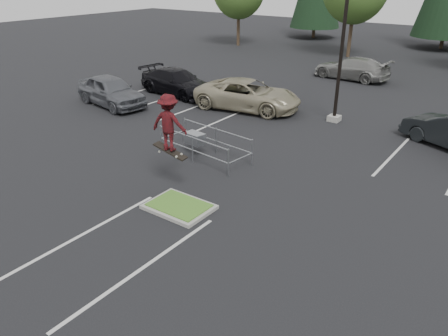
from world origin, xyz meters
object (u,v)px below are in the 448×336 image
Objects in this scene: cart_corral at (197,139)px; car_l_tan at (247,95)px; car_far_silver at (352,68)px; light_pole at (343,33)px; car_l_grey at (110,91)px; skateboarder at (169,123)px; car_l_black at (177,82)px.

cart_corral is 7.30m from car_l_tan.
cart_corral is 0.77× the size of car_far_silver.
cart_corral is at bearing -173.40° from car_l_tan.
car_l_grey is (-12.00, -5.00, -3.68)m from light_pole.
skateboarder is at bearing -98.77° from light_pole.
car_l_black is 13.21m from car_far_silver.
light_pole reaches higher than cart_corral.
car_l_tan is 1.10× the size of car_far_silver.
car_far_silver is at bearing -20.10° from car_l_tan.
light_pole is 4.41× the size of skateboarder.
car_l_tan is 8.10m from car_l_grey.
car_l_black is (-5.50, 0.10, -0.04)m from car_l_tan.
skateboarder reaches higher than car_l_black.
cart_corral is 1.86× the size of skateboarder.
car_l_grey reaches higher than car_l_tan.
skateboarder reaches higher than car_far_silver.
skateboarder is (-1.70, -11.02, -2.00)m from light_pole.
skateboarder is 0.41× the size of car_l_black.
cart_corral is at bearing -98.25° from car_l_grey.
car_l_black is 1.01× the size of car_far_silver.
light_pole is at bearing -79.12° from car_l_black.
car_far_silver is (7.58, 10.82, -0.01)m from car_l_black.
skateboarder reaches higher than car_l_tan.
light_pole reaches higher than car_l_tan.
light_pole is at bearing -88.90° from car_l_tan.
car_l_tan is (-3.30, 10.10, -1.72)m from skateboarder.
light_pole is at bearing 76.35° from cart_corral.
light_pole is 1.81× the size of car_l_black.
car_l_black is at bearing -30.75° from car_far_silver.
light_pole is 11.18m from car_l_black.
car_l_tan is 5.50m from car_l_black.
car_l_grey is 17.53m from car_far_silver.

